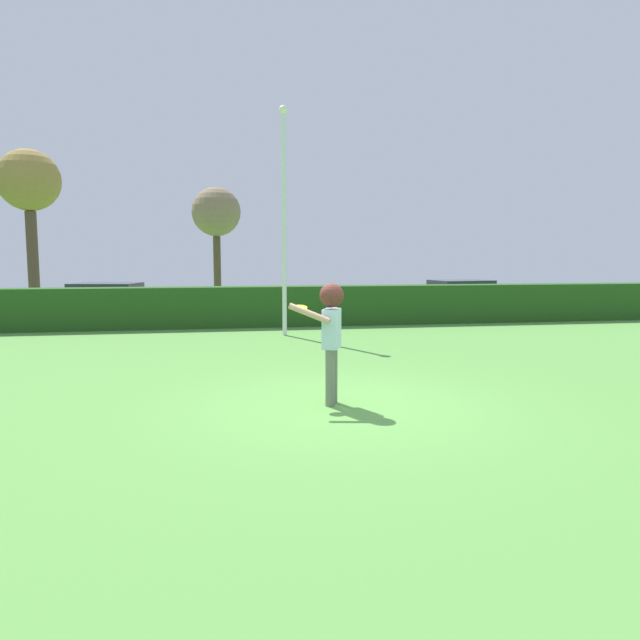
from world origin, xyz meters
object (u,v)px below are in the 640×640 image
object	(u,v)px
frisbee	(299,308)
lamppost	(284,211)
person	(331,326)
parked_car_red	(106,299)
birch_tree	(216,214)
bare_elm_tree	(29,184)
parked_car_black	(461,294)

from	to	relation	value
frisbee	lamppost	world-z (taller)	lamppost
person	lamppost	xyz separation A→B (m)	(0.17, 7.69, 2.25)
parked_car_red	person	bearing A→B (deg)	-67.22
birch_tree	bare_elm_tree	distance (m)	7.86
parked_car_black	birch_tree	distance (m)	11.90
person	lamppost	bearing A→B (deg)	88.75
frisbee	birch_tree	size ratio (longest dim) A/B	0.05
frisbee	parked_car_black	size ratio (longest dim) A/B	0.06
parked_car_black	lamppost	bearing A→B (deg)	-143.18
person	parked_car_black	distance (m)	15.49
lamppost	bare_elm_tree	world-z (taller)	bare_elm_tree
frisbee	bare_elm_tree	distance (m)	19.03
frisbee	birch_tree	xyz separation A→B (m)	(-1.25, 19.41, 2.75)
parked_car_red	parked_car_black	xyz separation A→B (m)	(13.30, 0.23, 0.00)
parked_car_red	birch_tree	xyz separation A→B (m)	(3.85, 6.56, 3.48)
lamppost	parked_car_black	world-z (taller)	lamppost
parked_car_red	birch_tree	size ratio (longest dim) A/B	0.83
birch_tree	frisbee	bearing A→B (deg)	-86.31
lamppost	parked_car_black	size ratio (longest dim) A/B	1.40
parked_car_red	birch_tree	distance (m)	8.36
parked_car_red	bare_elm_tree	size ratio (longest dim) A/B	0.70
parked_car_black	birch_tree	size ratio (longest dim) A/B	0.82
person	parked_car_red	bearing A→B (deg)	112.78
person	bare_elm_tree	size ratio (longest dim) A/B	0.28
birch_tree	bare_elm_tree	bearing A→B (deg)	-159.09
frisbee	parked_car_red	xyz separation A→B (m)	(-5.10, 12.84, -0.73)
person	bare_elm_tree	xyz separation A→B (m)	(-8.98, 16.93, 3.87)
parked_car_black	birch_tree	xyz separation A→B (m)	(-9.45, 6.33, 3.48)
birch_tree	person	bearing A→B (deg)	-85.14
lamppost	parked_car_red	distance (m)	8.35
lamppost	bare_elm_tree	bearing A→B (deg)	134.71
frisbee	lamppost	bearing A→B (deg)	85.39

